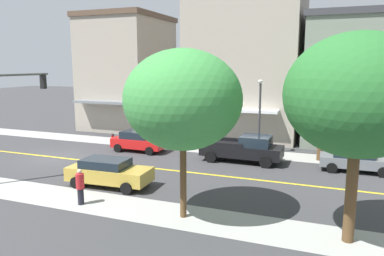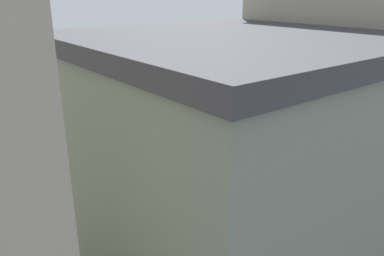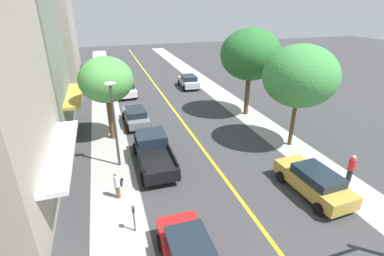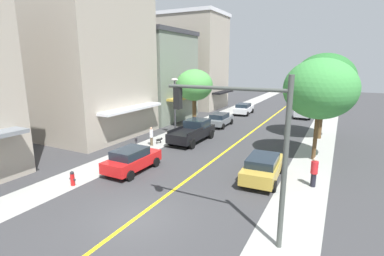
{
  "view_description": "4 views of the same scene",
  "coord_description": "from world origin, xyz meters",
  "px_view_note": "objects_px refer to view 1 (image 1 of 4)",
  "views": [
    {
      "loc": [
        20.66,
        18.61,
        6.62
      ],
      "look_at": [
        -0.62,
        10.34,
        2.69
      ],
      "focal_mm": 34.66,
      "sensor_mm": 36.0,
      "label": 1
    },
    {
      "loc": [
        -22.05,
        28.62,
        11.89
      ],
      "look_at": [
        -1.34,
        12.33,
        2.48
      ],
      "focal_mm": 36.15,
      "sensor_mm": 36.0,
      "label": 2
    },
    {
      "loc": [
        -6.22,
        -2.96,
        9.73
      ],
      "look_at": [
        -0.84,
        13.88,
        1.81
      ],
      "focal_mm": 26.36,
      "sensor_mm": 36.0,
      "label": 3
    },
    {
      "loc": [
        7.79,
        -9.3,
        6.97
      ],
      "look_at": [
        -1.8,
        9.11,
        2.22
      ],
      "focal_mm": 26.89,
      "sensor_mm": 36.0,
      "label": 4
    }
  ],
  "objects_px": {
    "fire_hydrant": "(113,139)",
    "grey_sedan_left_curb": "(356,159)",
    "parking_meter": "(180,138)",
    "pedestrian_red_shirt": "(80,186)",
    "small_dog": "(226,148)",
    "pedestrian_white_shirt": "(216,140)",
    "street_tree_left_far": "(323,94)",
    "street_tree_left_near": "(183,100)",
    "traffic_light_mast": "(7,105)",
    "street_tree_right_corner": "(359,96)",
    "gold_sedan_right_curb": "(109,172)",
    "red_sedan_left_curb": "(139,141)",
    "street_lamp": "(260,108)",
    "black_pickup_truck": "(244,149)"
  },
  "relations": [
    {
      "from": "pedestrian_white_shirt",
      "to": "traffic_light_mast",
      "type": "bearing_deg",
      "value": -67.3
    },
    {
      "from": "street_tree_left_far",
      "to": "small_dog",
      "type": "height_order",
      "value": "street_tree_left_far"
    },
    {
      "from": "parking_meter",
      "to": "pedestrian_red_shirt",
      "type": "relative_size",
      "value": 0.79
    },
    {
      "from": "street_lamp",
      "to": "small_dog",
      "type": "distance_m",
      "value": 4.08
    },
    {
      "from": "parking_meter",
      "to": "pedestrian_white_shirt",
      "type": "height_order",
      "value": "pedestrian_white_shirt"
    },
    {
      "from": "small_dog",
      "to": "street_tree_left_far",
      "type": "bearing_deg",
      "value": 28.59
    },
    {
      "from": "pedestrian_white_shirt",
      "to": "parking_meter",
      "type": "bearing_deg",
      "value": -106.35
    },
    {
      "from": "traffic_light_mast",
      "to": "black_pickup_truck",
      "type": "bearing_deg",
      "value": -54.73
    },
    {
      "from": "street_tree_right_corner",
      "to": "gold_sedan_right_curb",
      "type": "xyz_separation_m",
      "value": [
        -2.26,
        -12.13,
        -4.72
      ]
    },
    {
      "from": "fire_hydrant",
      "to": "red_sedan_left_curb",
      "type": "height_order",
      "value": "red_sedan_left_curb"
    },
    {
      "from": "pedestrian_red_shirt",
      "to": "small_dog",
      "type": "bearing_deg",
      "value": 72.62
    },
    {
      "from": "street_tree_left_near",
      "to": "red_sedan_left_curb",
      "type": "xyz_separation_m",
      "value": [
        -10.32,
        -8.02,
        -4.36
      ]
    },
    {
      "from": "red_sedan_left_curb",
      "to": "pedestrian_red_shirt",
      "type": "distance_m",
      "value": 11.14
    },
    {
      "from": "street_lamp",
      "to": "black_pickup_truck",
      "type": "distance_m",
      "value": 3.43
    },
    {
      "from": "street_tree_left_near",
      "to": "street_lamp",
      "type": "bearing_deg",
      "value": 175.93
    },
    {
      "from": "pedestrian_red_shirt",
      "to": "black_pickup_truck",
      "type": "bearing_deg",
      "value": 60.4
    },
    {
      "from": "black_pickup_truck",
      "to": "traffic_light_mast",
      "type": "bearing_deg",
      "value": -144.04
    },
    {
      "from": "street_tree_right_corner",
      "to": "black_pickup_truck",
      "type": "xyz_separation_m",
      "value": [
        -10.0,
        -6.38,
        -4.6
      ]
    },
    {
      "from": "street_tree_left_near",
      "to": "pedestrian_red_shirt",
      "type": "height_order",
      "value": "street_tree_left_near"
    },
    {
      "from": "gold_sedan_right_curb",
      "to": "small_dog",
      "type": "xyz_separation_m",
      "value": [
        -10.07,
        3.77,
        -0.49
      ]
    },
    {
      "from": "street_tree_right_corner",
      "to": "fire_hydrant",
      "type": "bearing_deg",
      "value": -123.03
    },
    {
      "from": "street_tree_left_far",
      "to": "pedestrian_white_shirt",
      "type": "bearing_deg",
      "value": -91.27
    },
    {
      "from": "grey_sedan_left_curb",
      "to": "street_tree_right_corner",
      "type": "bearing_deg",
      "value": -95.31
    },
    {
      "from": "pedestrian_red_shirt",
      "to": "fire_hydrant",
      "type": "bearing_deg",
      "value": 114.58
    },
    {
      "from": "fire_hydrant",
      "to": "pedestrian_red_shirt",
      "type": "relative_size",
      "value": 0.5
    },
    {
      "from": "black_pickup_truck",
      "to": "pedestrian_red_shirt",
      "type": "xyz_separation_m",
      "value": [
        10.58,
        -5.44,
        -0.01
      ]
    },
    {
      "from": "red_sedan_left_curb",
      "to": "pedestrian_white_shirt",
      "type": "distance_m",
      "value": 5.95
    },
    {
      "from": "pedestrian_white_shirt",
      "to": "street_tree_left_near",
      "type": "bearing_deg",
      "value": -16.2
    },
    {
      "from": "fire_hydrant",
      "to": "street_tree_left_near",
      "type": "bearing_deg",
      "value": 43.76
    },
    {
      "from": "street_lamp",
      "to": "red_sedan_left_curb",
      "type": "bearing_deg",
      "value": -77.24
    },
    {
      "from": "parking_meter",
      "to": "pedestrian_red_shirt",
      "type": "bearing_deg",
      "value": 0.73
    },
    {
      "from": "traffic_light_mast",
      "to": "pedestrian_white_shirt",
      "type": "distance_m",
      "value": 14.72
    },
    {
      "from": "gold_sedan_right_curb",
      "to": "red_sedan_left_curb",
      "type": "bearing_deg",
      "value": 105.2
    },
    {
      "from": "street_tree_left_far",
      "to": "gold_sedan_right_curb",
      "type": "height_order",
      "value": "street_tree_left_far"
    },
    {
      "from": "fire_hydrant",
      "to": "grey_sedan_left_curb",
      "type": "distance_m",
      "value": 18.82
    },
    {
      "from": "street_lamp",
      "to": "gold_sedan_right_curb",
      "type": "height_order",
      "value": "street_lamp"
    },
    {
      "from": "parking_meter",
      "to": "gold_sedan_right_curb",
      "type": "relative_size",
      "value": 0.29
    },
    {
      "from": "street_tree_right_corner",
      "to": "pedestrian_white_shirt",
      "type": "bearing_deg",
      "value": -143.55
    },
    {
      "from": "street_tree_right_corner",
      "to": "fire_hydrant",
      "type": "distance_m",
      "value": 22.2
    },
    {
      "from": "fire_hydrant",
      "to": "pedestrian_red_shirt",
      "type": "distance_m",
      "value": 13.87
    },
    {
      "from": "gold_sedan_right_curb",
      "to": "street_tree_right_corner",
      "type": "bearing_deg",
      "value": -13.37
    },
    {
      "from": "gold_sedan_right_curb",
      "to": "black_pickup_truck",
      "type": "relative_size",
      "value": 0.85
    },
    {
      "from": "parking_meter",
      "to": "pedestrian_red_shirt",
      "type": "xyz_separation_m",
      "value": [
        12.55,
        0.16,
        0.01
      ]
    },
    {
      "from": "traffic_light_mast",
      "to": "small_dog",
      "type": "relative_size",
      "value": 10.53
    },
    {
      "from": "traffic_light_mast",
      "to": "small_dog",
      "type": "distance_m",
      "value": 15.27
    },
    {
      "from": "street_lamp",
      "to": "gold_sedan_right_curb",
      "type": "distance_m",
      "value": 12.08
    },
    {
      "from": "fire_hydrant",
      "to": "small_dog",
      "type": "xyz_separation_m",
      "value": [
        -0.55,
        9.74,
        -0.12
      ]
    },
    {
      "from": "street_lamp",
      "to": "pedestrian_red_shirt",
      "type": "relative_size",
      "value": 3.18
    },
    {
      "from": "fire_hydrant",
      "to": "pedestrian_white_shirt",
      "type": "xyz_separation_m",
      "value": [
        -0.74,
        8.87,
        0.42
      ]
    },
    {
      "from": "black_pickup_truck",
      "to": "small_dog",
      "type": "xyz_separation_m",
      "value": [
        -2.32,
        -1.99,
        -0.61
      ]
    }
  ]
}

